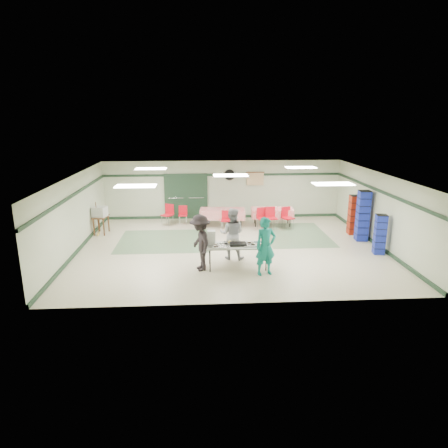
{
  "coord_description": "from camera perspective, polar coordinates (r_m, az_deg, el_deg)",
  "views": [
    {
      "loc": [
        -1.1,
        -13.91,
        4.72
      ],
      "look_at": [
        -0.25,
        -0.3,
        0.99
      ],
      "focal_mm": 32.0,
      "sensor_mm": 36.0,
      "label": 1
    }
  ],
  "objects": [
    {
      "name": "baseboard_left",
      "position": [
        15.3,
        -20.0,
        -3.4
      ],
      "size": [
        0.06,
        9.0,
        0.12
      ],
      "primitive_type": "cube",
      "rotation": [
        0.0,
        0.0,
        1.57
      ],
      "color": "#1D3523",
      "rests_on": "floor"
    },
    {
      "name": "crate_stack_blue_b",
      "position": [
        14.91,
        21.38,
        -1.4
      ],
      "size": [
        0.42,
        0.42,
        1.42
      ],
      "primitive_type": "cube",
      "rotation": [
        0.0,
        0.0,
        -0.19
      ],
      "color": "#1B33A7",
      "rests_on": "floor"
    },
    {
      "name": "trim_right",
      "position": [
        15.61,
        21.45,
        4.38
      ],
      "size": [
        0.06,
        9.0,
        0.1
      ],
      "primitive_type": "cube",
      "rotation": [
        0.0,
        0.0,
        1.57
      ],
      "color": "#1D3523",
      "rests_on": "wall_back"
    },
    {
      "name": "ceiling",
      "position": [
        14.1,
        0.95,
        7.05
      ],
      "size": [
        11.0,
        11.0,
        0.0
      ],
      "primitive_type": "plane",
      "rotation": [
        3.14,
        0.0,
        0.0
      ],
      "color": "silver",
      "rests_on": "wall_back"
    },
    {
      "name": "chair_d",
      "position": [
        16.92,
        0.28,
        0.83
      ],
      "size": [
        0.44,
        0.44,
        0.81
      ],
      "rotation": [
        0.0,
        0.0,
        -0.19
      ],
      "color": "red",
      "rests_on": "floor"
    },
    {
      "name": "door_frame",
      "position": [
        18.7,
        -5.44,
        3.91
      ],
      "size": [
        2.0,
        0.03,
        2.15
      ],
      "primitive_type": "cube",
      "color": "#1D3523",
      "rests_on": "floor"
    },
    {
      "name": "chair_b",
      "position": [
        17.08,
        5.48,
        1.12
      ],
      "size": [
        0.54,
        0.54,
        0.91
      ],
      "rotation": [
        0.0,
        0.0,
        0.35
      ],
      "color": "red",
      "rests_on": "floor"
    },
    {
      "name": "office_printer",
      "position": [
        16.9,
        -17.34,
        1.7
      ],
      "size": [
        0.61,
        0.57,
        0.41
      ],
      "primitive_type": "cube",
      "rotation": [
        0.0,
        0.0,
        -0.25
      ],
      "color": "#A7A6A2",
      "rests_on": "printer_table"
    },
    {
      "name": "sheet_tray_mid",
      "position": [
        12.71,
        1.24,
        -2.81
      ],
      "size": [
        0.54,
        0.41,
        0.02
      ],
      "primitive_type": "cube",
      "rotation": [
        0.0,
        0.0,
        -0.0
      ],
      "color": "silver",
      "rests_on": "serving_table"
    },
    {
      "name": "chair_a",
      "position": [
        17.14,
        6.71,
        1.2
      ],
      "size": [
        0.51,
        0.51,
        0.94
      ],
      "rotation": [
        0.0,
        0.0,
        0.18
      ],
      "color": "red",
      "rests_on": "floor"
    },
    {
      "name": "scroll_banner",
      "position": [
        18.75,
        4.47,
        6.44
      ],
      "size": [
        0.8,
        0.02,
        0.6
      ],
      "primitive_type": "cube",
      "color": "#D7B686",
      "rests_on": "wall_back"
    },
    {
      "name": "dining_table_b",
      "position": [
        17.44,
        -0.22,
        1.53
      ],
      "size": [
        2.0,
        1.0,
        0.77
      ],
      "rotation": [
        0.0,
        0.0,
        -0.07
      ],
      "color": "red",
      "rests_on": "floor"
    },
    {
      "name": "wall_back",
      "position": [
        18.75,
        -0.15,
        4.94
      ],
      "size": [
        11.0,
        0.0,
        11.0
      ],
      "primitive_type": "plane",
      "rotation": [
        1.57,
        0.0,
        0.0
      ],
      "color": "beige",
      "rests_on": "floor"
    },
    {
      "name": "double_door_left",
      "position": [
        18.74,
        -6.88,
        3.89
      ],
      "size": [
        0.9,
        0.06,
        2.1
      ],
      "primitive_type": "cube",
      "color": "gray",
      "rests_on": "floor"
    },
    {
      "name": "chair_loose_a",
      "position": [
        17.91,
        -5.89,
        1.58
      ],
      "size": [
        0.39,
        0.39,
        0.82
      ],
      "rotation": [
        0.0,
        0.0,
        -0.03
      ],
      "color": "red",
      "rests_on": "floor"
    },
    {
      "name": "double_door_right",
      "position": [
        18.71,
        -3.97,
        3.94
      ],
      "size": [
        0.9,
        0.06,
        2.1
      ],
      "primitive_type": "cube",
      "color": "gray",
      "rests_on": "floor"
    },
    {
      "name": "serving_table",
      "position": [
        12.65,
        1.92,
        -3.17
      ],
      "size": [
        2.03,
        0.83,
        0.76
      ],
      "rotation": [
        0.0,
        0.0,
        -0.0
      ],
      "color": "#AEAEA9",
      "rests_on": "floor"
    },
    {
      "name": "floor",
      "position": [
        14.73,
        0.91,
        -3.41
      ],
      "size": [
        11.0,
        11.0,
        0.0
      ],
      "primitive_type": "plane",
      "color": "beige",
      "rests_on": "ground"
    },
    {
      "name": "baking_pan",
      "position": [
        12.58,
        2.02,
        -2.88
      ],
      "size": [
        0.52,
        0.33,
        0.08
      ],
      "primitive_type": "cube",
      "rotation": [
        0.0,
        0.0,
        -0.0
      ],
      "color": "black",
      "rests_on": "serving_table"
    },
    {
      "name": "volunteer_grey",
      "position": [
        13.39,
        1.13,
        -1.41
      ],
      "size": [
        0.97,
        0.83,
        1.75
      ],
      "primitive_type": "imported",
      "rotation": [
        0.0,
        0.0,
        2.92
      ],
      "color": "gray",
      "rests_on": "floor"
    },
    {
      "name": "trim_back",
      "position": [
        18.6,
        -0.14,
        7.04
      ],
      "size": [
        11.0,
        0.06,
        0.1
      ],
      "primitive_type": "cube",
      "color": "#1D3523",
      "rests_on": "wall_back"
    },
    {
      "name": "sheet_tray_right",
      "position": [
        12.65,
        4.22,
        -2.95
      ],
      "size": [
        0.64,
        0.49,
        0.02
      ],
      "primitive_type": "cube",
      "rotation": [
        0.0,
        0.0,
        -0.0
      ],
      "color": "silver",
      "rests_on": "serving_table"
    },
    {
      "name": "wall_left",
      "position": [
        14.97,
        -20.56,
        1.29
      ],
      "size": [
        0.0,
        9.0,
        9.0
      ],
      "primitive_type": "plane",
      "rotation": [
        1.57,
        0.0,
        1.57
      ],
      "color": "beige",
      "rests_on": "floor"
    },
    {
      "name": "dining_table_a",
      "position": [
        17.71,
        6.91,
        1.62
      ],
      "size": [
        1.85,
        0.93,
        0.77
      ],
      "rotation": [
        0.0,
        0.0,
        -0.07
      ],
      "color": "red",
      "rests_on": "floor"
    },
    {
      "name": "green_patch_b",
      "position": [
        16.58,
        10.2,
        -1.49
      ],
      "size": [
        2.5,
        3.5,
        0.01
      ],
      "primitive_type": "cube",
      "color": "#587858",
      "rests_on": "floor"
    },
    {
      "name": "trim_left",
      "position": [
        14.82,
        -20.7,
        3.92
      ],
      "size": [
        0.06,
        9.0,
        0.1
      ],
      "primitive_type": "cube",
      "rotation": [
        0.0,
        0.0,
        1.57
      ],
      "color": "#1D3523",
      "rests_on": "wall_back"
    },
    {
      "name": "volunteer_dark",
      "position": [
        12.43,
        -3.42,
        -2.68
      ],
      "size": [
        0.93,
        1.28,
        1.78
      ],
      "primitive_type": "imported",
      "rotation": [
        0.0,
        0.0,
        -1.32
      ],
      "color": "black",
      "rests_on": "floor"
    },
    {
      "name": "crate_stack_red",
      "position": [
        17.02,
        18.09,
        1.24
      ],
      "size": [
        0.44,
        0.44,
        1.62
      ],
      "primitive_type": "cube",
      "rotation": [
        0.0,
        0.0,
        -0.06
      ],
      "color": "#9A220F",
      "rests_on": "floor"
    },
    {
      "name": "volunteer_teal",
      "position": [
        12.12,
        5.97,
        -3.19
      ],
      "size": [
        0.74,
        0.59,
        1.79
      ],
      "primitive_type": "imported",
      "rotation": [
        0.0,
        0.0,
        0.27
      ],
      "color": "#128176",
      "rests_on": "floor"
    },
    {
      "name": "sheet_tray_left",
      "position": [
        12.45,
        -0.69,
        -3.2
      ],
      "size": [
        0.62,
        0.47,
        0.02
      ],
      "primitive_type": "cube",
      "rotation": [
        0.0,
        0.0,
        -0.0
      ],
      "color": "silver",
      "rests_on": "serving_table"
    },
    {
      "name": "broom",
      "position": [
        16.86,
        -17.64,
        0.81
      ],
      "size": [
        0.08,
        0.22,
        1.37
      ],
      "primitive_type": "cylinder",
      "rotation": [
        0.14,
        0.0,
        -0.23
      ],
      "color": "brown",
      "rests_on": "floor"
    },
    {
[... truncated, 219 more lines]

